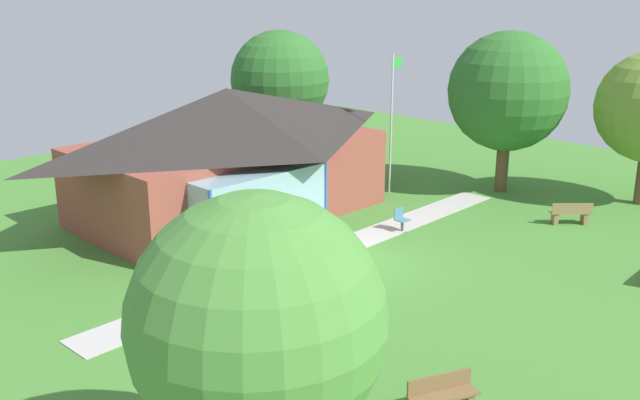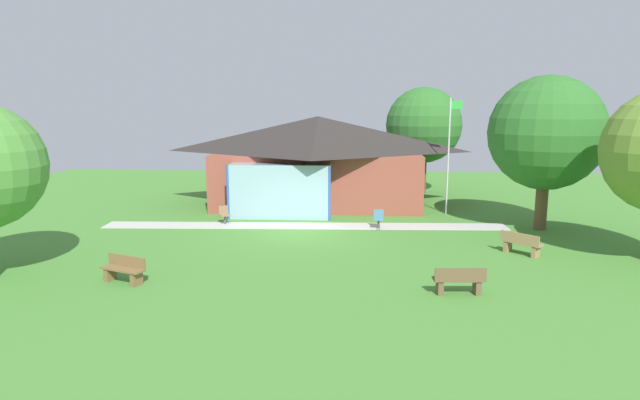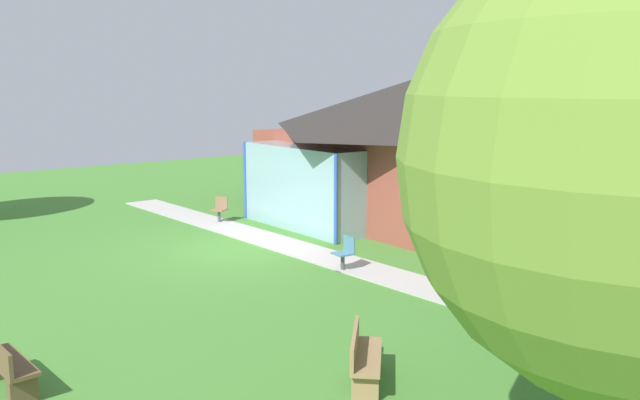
# 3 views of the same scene
# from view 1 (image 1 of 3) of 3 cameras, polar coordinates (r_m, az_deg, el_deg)

# --- Properties ---
(ground_plane) EXTENTS (44.00, 44.00, 0.00)m
(ground_plane) POSITION_cam_1_polar(r_m,az_deg,el_deg) (22.86, 3.14, -5.04)
(ground_plane) COLOR #478433
(pavilion) EXTENTS (11.89, 8.11, 4.86)m
(pavilion) POSITION_cam_1_polar(r_m,az_deg,el_deg) (27.05, -7.24, 3.89)
(pavilion) COLOR brown
(pavilion) RESTS_ON ground_plane
(footpath) EXTENTS (18.42, 1.89, 0.03)m
(footpath) POSITION_cam_1_polar(r_m,az_deg,el_deg) (23.71, 0.73, -4.16)
(footpath) COLOR #BCB7B2
(footpath) RESTS_ON ground_plane
(flagpole) EXTENTS (0.64, 0.08, 5.83)m
(flagpole) POSITION_cam_1_polar(r_m,az_deg,el_deg) (29.99, 5.77, 6.55)
(flagpole) COLOR silver
(flagpole) RESTS_ON ground_plane
(bench_front_left) EXTENTS (1.55, 0.98, 0.84)m
(bench_front_left) POSITION_cam_1_polar(r_m,az_deg,el_deg) (15.37, 9.77, -15.23)
(bench_front_left) COLOR brown
(bench_front_left) RESTS_ON ground_plane
(bench_lawn_far_right) EXTENTS (1.38, 1.36, 0.84)m
(bench_lawn_far_right) POSITION_cam_1_polar(r_m,az_deg,el_deg) (27.91, 19.40, -1.05)
(bench_lawn_far_right) COLOR #9E7A51
(bench_lawn_far_right) RESTS_ON ground_plane
(patio_chair_west) EXTENTS (0.61, 0.61, 0.86)m
(patio_chair_west) POSITION_cam_1_polar(r_m,az_deg,el_deg) (21.37, -6.75, -5.54)
(patio_chair_west) COLOR #8C6B4C
(patio_chair_west) RESTS_ON ground_plane
(patio_chair_lawn_spare) EXTENTS (0.47, 0.47, 0.86)m
(patio_chair_lawn_spare) POSITION_cam_1_polar(r_m,az_deg,el_deg) (25.74, 6.50, -1.61)
(patio_chair_lawn_spare) COLOR teal
(patio_chair_lawn_spare) RESTS_ON ground_plane
(tree_lawn_corner) EXTENTS (4.02, 4.02, 5.61)m
(tree_lawn_corner) POSITION_cam_1_polar(r_m,az_deg,el_deg) (11.02, -5.04, -9.70)
(tree_lawn_corner) COLOR brown
(tree_lawn_corner) RESTS_ON ground_plane
(tree_behind_pavilion_right) EXTENTS (4.65, 4.65, 6.56)m
(tree_behind_pavilion_right) POSITION_cam_1_polar(r_m,az_deg,el_deg) (33.99, -3.24, 9.53)
(tree_behind_pavilion_right) COLOR brown
(tree_behind_pavilion_right) RESTS_ON ground_plane
(tree_east_hedge) EXTENTS (4.96, 4.96, 6.77)m
(tree_east_hedge) POSITION_cam_1_polar(r_m,az_deg,el_deg) (30.88, 14.78, 8.38)
(tree_east_hedge) COLOR brown
(tree_east_hedge) RESTS_ON ground_plane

